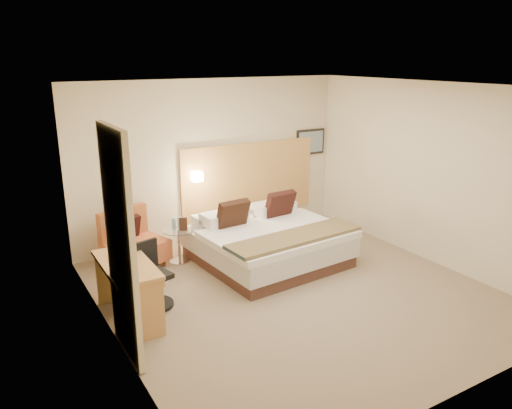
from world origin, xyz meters
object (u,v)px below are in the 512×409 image
lounge_chair (133,244)px  side_table (179,244)px  desk (129,275)px  desk_chair (152,281)px  bed (267,241)px

lounge_chair → side_table: size_ratio=1.65×
desk → desk_chair: desk_chair is taller
bed → desk_chair: size_ratio=2.62×
side_table → desk_chair: size_ratio=0.73×
bed → side_table: 1.35m
desk → side_table: bearing=49.0°
lounge_chair → desk_chair: 1.35m
desk_chair → side_table: bearing=54.0°
side_table → lounge_chair: bearing=162.5°
side_table → desk: bearing=-131.0°
desk → desk_chair: size_ratio=1.43×
side_table → desk: 1.79m
bed → side_table: bearing=150.3°
bed → desk_chair: (-2.00, -0.47, 0.02)m
side_table → desk: size_ratio=0.51×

